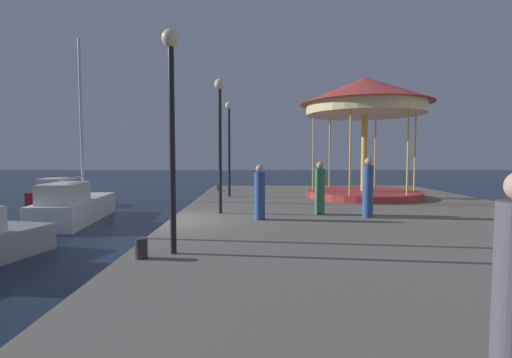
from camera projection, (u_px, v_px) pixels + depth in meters
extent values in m
plane|color=#162338|center=(169.00, 245.00, 11.62)|extent=(120.00, 120.00, 0.00)
cube|color=slate|center=(381.00, 232.00, 11.64)|extent=(13.24, 26.57, 0.80)
cube|color=white|center=(76.00, 210.00, 15.82)|extent=(2.26, 5.66, 0.97)
cube|color=beige|center=(64.00, 193.00, 14.61)|extent=(1.44, 2.53, 0.75)
cylinder|color=silver|center=(81.00, 118.00, 16.46)|extent=(0.12, 0.12, 6.97)
cylinder|color=silver|center=(72.00, 178.00, 15.39)|extent=(0.32, 2.48, 0.08)
cube|color=maroon|center=(59.00, 197.00, 21.29)|extent=(2.36, 4.32, 0.87)
cube|color=beige|center=(55.00, 184.00, 20.73)|extent=(1.51, 1.96, 0.67)
cube|color=#4C6070|center=(61.00, 181.00, 21.61)|extent=(1.10, 0.25, 0.30)
cylinder|color=#B23333|center=(363.00, 194.00, 17.96)|extent=(5.40, 5.40, 0.30)
cylinder|color=gold|center=(364.00, 153.00, 17.83)|extent=(0.28, 0.28, 3.64)
cylinder|color=#F2E099|center=(365.00, 110.00, 17.70)|extent=(5.58, 5.58, 0.50)
cone|color=#C63D38|center=(365.00, 91.00, 17.65)|extent=(6.20, 6.20, 1.27)
cylinder|color=gold|center=(415.00, 153.00, 17.85)|extent=(0.08, 0.08, 3.64)
cylinder|color=gold|center=(375.00, 153.00, 19.96)|extent=(0.08, 0.08, 3.64)
cylinder|color=gold|center=(330.00, 153.00, 19.94)|extent=(0.08, 0.08, 3.64)
cylinder|color=gold|center=(313.00, 153.00, 17.82)|extent=(0.08, 0.08, 3.64)
cylinder|color=gold|center=(350.00, 153.00, 15.71)|extent=(0.08, 0.08, 3.64)
cylinder|color=gold|center=(408.00, 153.00, 15.72)|extent=(0.08, 0.08, 3.64)
cylinder|color=black|center=(172.00, 152.00, 7.47)|extent=(0.12, 0.12, 4.13)
sphere|color=#F9E5B2|center=(171.00, 38.00, 7.32)|extent=(0.36, 0.36, 0.36)
cylinder|color=black|center=(220.00, 152.00, 12.77)|extent=(0.12, 0.12, 4.25)
sphere|color=#F9E5B2|center=(220.00, 84.00, 12.62)|extent=(0.36, 0.36, 0.36)
cylinder|color=black|center=(229.00, 153.00, 18.07)|extent=(0.12, 0.12, 4.24)
sphere|color=#F9E5B2|center=(229.00, 106.00, 17.93)|extent=(0.36, 0.36, 0.36)
cylinder|color=#2D2D33|center=(219.00, 187.00, 21.28)|extent=(0.24, 0.24, 0.40)
cylinder|color=#2D2D33|center=(141.00, 248.00, 7.21)|extent=(0.24, 0.24, 0.40)
cylinder|color=#2D4C8C|center=(368.00, 191.00, 12.00)|extent=(0.34, 0.34, 1.69)
sphere|color=tan|center=(368.00, 161.00, 11.94)|extent=(0.24, 0.24, 0.24)
cylinder|color=#2D4C8C|center=(260.00, 196.00, 11.59)|extent=(0.34, 0.34, 1.48)
sphere|color=tan|center=(260.00, 168.00, 11.53)|extent=(0.24, 0.24, 0.24)
cylinder|color=#387247|center=(320.00, 192.00, 12.64)|extent=(0.34, 0.34, 1.55)
sphere|color=tan|center=(320.00, 165.00, 12.58)|extent=(0.24, 0.24, 0.24)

